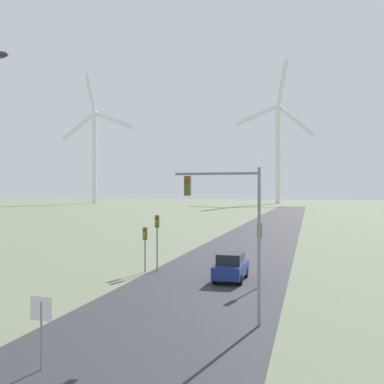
{
  "coord_description": "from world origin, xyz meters",
  "views": [
    {
      "loc": [
        6.33,
        -4.06,
        5.93
      ],
      "look_at": [
        0.0,
        20.06,
        5.86
      ],
      "focal_mm": 42.0,
      "sensor_mm": 36.0,
      "label": 1
    }
  ],
  "objects_px": {
    "car_approaching": "(231,267)",
    "wind_turbine_left": "(278,142)",
    "traffic_light_post_near_left": "(145,239)",
    "traffic_light_post_near_right": "(260,240)",
    "traffic_light_mast_overhead": "(232,215)",
    "traffic_light_post_mid_left": "(157,230)",
    "wind_turbine_far_left": "(95,147)",
    "stop_sign_near": "(41,319)"
  },
  "relations": [
    {
      "from": "traffic_light_post_near_right",
      "to": "car_approaching",
      "type": "relative_size",
      "value": 0.95
    },
    {
      "from": "traffic_light_mast_overhead",
      "to": "traffic_light_post_near_right",
      "type": "bearing_deg",
      "value": 87.3
    },
    {
      "from": "traffic_light_post_near_right",
      "to": "car_approaching",
      "type": "height_order",
      "value": "traffic_light_post_near_right"
    },
    {
      "from": "traffic_light_post_mid_left",
      "to": "wind_turbine_far_left",
      "type": "relative_size",
      "value": 0.07
    },
    {
      "from": "wind_turbine_left",
      "to": "stop_sign_near",
      "type": "bearing_deg",
      "value": -88.38
    },
    {
      "from": "stop_sign_near",
      "to": "wind_turbine_far_left",
      "type": "relative_size",
      "value": 0.04
    },
    {
      "from": "stop_sign_near",
      "to": "wind_turbine_far_left",
      "type": "bearing_deg",
      "value": 116.49
    },
    {
      "from": "car_approaching",
      "to": "traffic_light_post_near_right",
      "type": "bearing_deg",
      "value": -36.53
    },
    {
      "from": "traffic_light_post_near_right",
      "to": "traffic_light_post_mid_left",
      "type": "bearing_deg",
      "value": 155.79
    },
    {
      "from": "traffic_light_mast_overhead",
      "to": "traffic_light_post_mid_left",
      "type": "bearing_deg",
      "value": 123.11
    },
    {
      "from": "stop_sign_near",
      "to": "traffic_light_post_near_left",
      "type": "bearing_deg",
      "value": 99.68
    },
    {
      "from": "wind_turbine_far_left",
      "to": "wind_turbine_left",
      "type": "bearing_deg",
      "value": 11.2
    },
    {
      "from": "traffic_light_post_near_right",
      "to": "wind_turbine_far_left",
      "type": "bearing_deg",
      "value": 119.97
    },
    {
      "from": "stop_sign_near",
      "to": "car_approaching",
      "type": "distance_m",
      "value": 16.58
    },
    {
      "from": "traffic_light_mast_overhead",
      "to": "wind_turbine_left",
      "type": "bearing_deg",
      "value": 93.25
    },
    {
      "from": "traffic_light_post_mid_left",
      "to": "wind_turbine_far_left",
      "type": "bearing_deg",
      "value": 118.39
    },
    {
      "from": "car_approaching",
      "to": "wind_turbine_left",
      "type": "relative_size",
      "value": 0.06
    },
    {
      "from": "traffic_light_post_near_right",
      "to": "traffic_light_mast_overhead",
      "type": "distance_m",
      "value": 8.22
    },
    {
      "from": "traffic_light_post_near_right",
      "to": "wind_turbine_far_left",
      "type": "xyz_separation_m",
      "value": [
        -95.09,
        164.89,
        23.53
      ]
    },
    {
      "from": "traffic_light_post_near_left",
      "to": "car_approaching",
      "type": "bearing_deg",
      "value": -12.04
    },
    {
      "from": "traffic_light_post_near_right",
      "to": "traffic_light_mast_overhead",
      "type": "bearing_deg",
      "value": -92.7
    },
    {
      "from": "traffic_light_post_near_right",
      "to": "traffic_light_post_mid_left",
      "type": "relative_size",
      "value": 0.95
    },
    {
      "from": "traffic_light_post_near_left",
      "to": "car_approaching",
      "type": "distance_m",
      "value": 6.86
    },
    {
      "from": "stop_sign_near",
      "to": "wind_turbine_far_left",
      "type": "distance_m",
      "value": 202.13
    },
    {
      "from": "traffic_light_mast_overhead",
      "to": "car_approaching",
      "type": "bearing_deg",
      "value": 99.97
    },
    {
      "from": "traffic_light_post_near_right",
      "to": "wind_turbine_left",
      "type": "distance_m",
      "value": 183.6
    },
    {
      "from": "stop_sign_near",
      "to": "traffic_light_mast_overhead",
      "type": "xyz_separation_m",
      "value": [
        5.22,
        6.69,
        3.13
      ]
    },
    {
      "from": "car_approaching",
      "to": "wind_turbine_left",
      "type": "bearing_deg",
      "value": 92.9
    },
    {
      "from": "traffic_light_post_near_left",
      "to": "traffic_light_post_mid_left",
      "type": "xyz_separation_m",
      "value": [
        0.71,
        0.63,
        0.62
      ]
    },
    {
      "from": "traffic_light_post_mid_left",
      "to": "wind_turbine_far_left",
      "type": "xyz_separation_m",
      "value": [
        -87.2,
        161.34,
        23.39
      ]
    },
    {
      "from": "car_approaching",
      "to": "wind_turbine_left",
      "type": "distance_m",
      "value": 182.27
    },
    {
      "from": "wind_turbine_left",
      "to": "traffic_light_post_near_left",
      "type": "bearing_deg",
      "value": -89.18
    },
    {
      "from": "car_approaching",
      "to": "wind_turbine_far_left",
      "type": "relative_size",
      "value": 0.07
    },
    {
      "from": "traffic_light_post_near_left",
      "to": "car_approaching",
      "type": "relative_size",
      "value": 0.79
    },
    {
      "from": "traffic_light_post_near_right",
      "to": "traffic_light_mast_overhead",
      "type": "relative_size",
      "value": 0.57
    },
    {
      "from": "traffic_light_post_near_left",
      "to": "traffic_light_post_near_right",
      "type": "relative_size",
      "value": 0.83
    },
    {
      "from": "car_approaching",
      "to": "traffic_light_mast_overhead",
      "type": "bearing_deg",
      "value": -80.03
    },
    {
      "from": "car_approaching",
      "to": "wind_turbine_far_left",
      "type": "height_order",
      "value": "wind_turbine_far_left"
    },
    {
      "from": "traffic_light_post_mid_left",
      "to": "car_approaching",
      "type": "bearing_deg",
      "value": -19.18
    },
    {
      "from": "car_approaching",
      "to": "wind_turbine_far_left",
      "type": "xyz_separation_m",
      "value": [
        -93.04,
        163.38,
        25.5
      ]
    },
    {
      "from": "stop_sign_near",
      "to": "wind_turbine_left",
      "type": "distance_m",
      "value": 198.03
    },
    {
      "from": "stop_sign_near",
      "to": "traffic_light_post_near_left",
      "type": "xyz_separation_m",
      "value": [
        -3.0,
        17.57,
        0.7
      ]
    }
  ]
}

